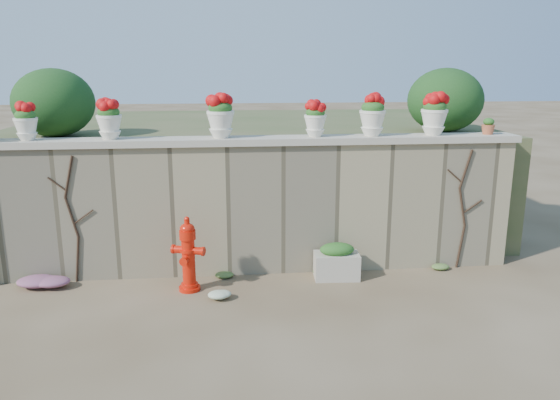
{
  "coord_description": "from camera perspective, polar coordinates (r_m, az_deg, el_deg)",
  "views": [
    {
      "loc": [
        -0.44,
        -6.31,
        3.16
      ],
      "look_at": [
        0.34,
        1.4,
        1.23
      ],
      "focal_mm": 35.0,
      "sensor_mm": 36.0,
      "label": 1
    }
  ],
  "objects": [
    {
      "name": "green_shrub",
      "position": [
        8.33,
        6.49,
        -6.52
      ],
      "size": [
        0.53,
        0.47,
        0.5
      ],
      "primitive_type": "ellipsoid",
      "color": "#1E5119",
      "rests_on": "ground"
    },
    {
      "name": "urn_pot_3",
      "position": [
        8.26,
        3.7,
        8.41
      ],
      "size": [
        0.33,
        0.33,
        0.52
      ],
      "color": "white",
      "rests_on": "wall_cap"
    },
    {
      "name": "white_flowers",
      "position": [
        7.69,
        -6.67,
        -9.64
      ],
      "size": [
        0.48,
        0.38,
        0.17
      ],
      "primitive_type": "ellipsoid",
      "color": "white",
      "rests_on": "ground"
    },
    {
      "name": "stone_wall",
      "position": [
        8.4,
        -2.58,
        -0.9
      ],
      "size": [
        8.0,
        0.4,
        2.0
      ],
      "primitive_type": "cube",
      "color": "gray",
      "rests_on": "ground"
    },
    {
      "name": "back_shrub_left",
      "position": [
        9.73,
        -22.57,
        9.37
      ],
      "size": [
        1.3,
        1.3,
        1.1
      ],
      "primitive_type": "ellipsoid",
      "color": "#143814",
      "rests_on": "raised_fill"
    },
    {
      "name": "wall_cap",
      "position": [
        8.19,
        -2.66,
        6.21
      ],
      "size": [
        8.1,
        0.52,
        0.1
      ],
      "primitive_type": "cube",
      "color": "#BBB19E",
      "rests_on": "stone_wall"
    },
    {
      "name": "urn_pot_1",
      "position": [
        8.31,
        -17.43,
        7.99
      ],
      "size": [
        0.36,
        0.36,
        0.57
      ],
      "color": "white",
      "rests_on": "wall_cap"
    },
    {
      "name": "magenta_clump",
      "position": [
        8.72,
        -23.4,
        -7.62
      ],
      "size": [
        0.88,
        0.59,
        0.23
      ],
      "primitive_type": "ellipsoid",
      "color": "#B8249B",
      "rests_on": "ground"
    },
    {
      "name": "urn_pot_2",
      "position": [
        8.14,
        -6.24,
        8.68
      ],
      "size": [
        0.41,
        0.41,
        0.64
      ],
      "color": "white",
      "rests_on": "wall_cap"
    },
    {
      "name": "raised_fill",
      "position": [
        11.52,
        -3.49,
        3.17
      ],
      "size": [
        9.0,
        6.0,
        2.0
      ],
      "primitive_type": "cube",
      "color": "#384C23",
      "rests_on": "ground"
    },
    {
      "name": "fire_hydrant",
      "position": [
        7.87,
        -9.57,
        -5.59
      ],
      "size": [
        0.47,
        0.34,
        1.09
      ],
      "rotation": [
        0.0,
        0.0,
        -0.33
      ],
      "color": "red",
      "rests_on": "ground"
    },
    {
      "name": "urn_pot_0",
      "position": [
        8.62,
        -25.03,
        7.36
      ],
      "size": [
        0.33,
        0.33,
        0.52
      ],
      "color": "white",
      "rests_on": "wall_cap"
    },
    {
      "name": "vine_left",
      "position": [
        8.48,
        -20.85,
        -1.75
      ],
      "size": [
        0.6,
        0.04,
        1.91
      ],
      "color": "black",
      "rests_on": "ground"
    },
    {
      "name": "back_shrub_right",
      "position": [
        10.08,
        16.88,
        9.95
      ],
      "size": [
        1.3,
        1.3,
        1.1
      ],
      "primitive_type": "ellipsoid",
      "color": "#143814",
      "rests_on": "raised_fill"
    },
    {
      "name": "terracotta_pot",
      "position": [
        9.12,
        20.93,
        7.14
      ],
      "size": [
        0.2,
        0.2,
        0.24
      ],
      "color": "#AE5835",
      "rests_on": "wall_cap"
    },
    {
      "name": "planter_box",
      "position": [
        8.33,
        5.94,
        -6.45
      ],
      "size": [
        0.69,
        0.43,
        0.56
      ],
      "rotation": [
        0.0,
        0.0,
        -0.05
      ],
      "color": "#BBB19E",
      "rests_on": "ground"
    },
    {
      "name": "ground",
      "position": [
        7.07,
        -1.65,
        -12.55
      ],
      "size": [
        80.0,
        80.0,
        0.0
      ],
      "primitive_type": "plane",
      "color": "brown",
      "rests_on": "ground"
    },
    {
      "name": "vine_right",
      "position": [
        8.96,
        18.58,
        -0.74
      ],
      "size": [
        0.6,
        0.04,
        1.91
      ],
      "color": "black",
      "rests_on": "ground"
    },
    {
      "name": "urn_pot_4",
      "position": [
        8.44,
        9.64,
        8.7
      ],
      "size": [
        0.4,
        0.4,
        0.62
      ],
      "color": "white",
      "rests_on": "wall_cap"
    },
    {
      "name": "urn_pot_5",
      "position": [
        8.74,
        15.82,
        8.58
      ],
      "size": [
        0.4,
        0.4,
        0.63
      ],
      "color": "white",
      "rests_on": "wall_cap"
    }
  ]
}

